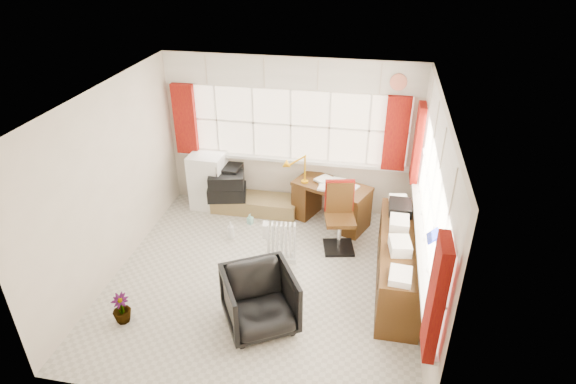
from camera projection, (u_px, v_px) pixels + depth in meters
The scene contains 20 objects.
ground at pixel (264, 279), 6.44m from camera, with size 4.00×4.00×0.00m, color beige.
room_walls at pixel (261, 180), 5.71m from camera, with size 4.00×4.00×4.00m.
window_back at pixel (290, 156), 7.65m from camera, with size 3.70×0.12×3.60m.
window_right at pixel (422, 236), 5.66m from camera, with size 0.12×3.70×3.60m.
curtains at pixel (345, 158), 6.38m from camera, with size 3.83×3.83×1.15m.
overhead_cabinets at pixel (353, 99), 6.03m from camera, with size 3.98×3.98×0.48m.
desk at pixel (331, 202), 7.52m from camera, with size 1.29×0.98×0.71m.
desk_lamp at pixel (305, 163), 7.29m from camera, with size 0.17×0.14×0.48m.
task_chair at pixel (339, 213), 6.89m from camera, with size 0.51×0.53×1.03m.
office_chair at pixel (260, 300), 5.55m from camera, with size 0.78×0.80×0.73m, color black.
radiator at pixel (281, 246), 6.69m from camera, with size 0.42×0.21×0.61m.
credenza at pixel (398, 262), 6.14m from camera, with size 0.50×2.00×0.85m.
file_tray at pixel (400, 207), 6.50m from camera, with size 0.30×0.38×0.13m, color black.
tv_bench at pixel (255, 204), 7.95m from camera, with size 1.40×0.50×0.25m, color olive.
crt_tv at pixel (226, 177), 7.99m from camera, with size 0.56×0.53×0.48m.
hifi_stack at pixel (227, 187), 7.76m from camera, with size 0.68×0.51×0.44m.
mini_fridge at pixel (209, 180), 7.96m from camera, with size 0.57×0.58×0.93m.
spray_bottle_a at pixel (231, 230), 7.23m from camera, with size 0.11×0.11×0.28m, color white.
spray_bottle_b at pixel (250, 219), 7.61m from camera, with size 0.08×0.08×0.17m, color #95DECD.
flower_vase at pixel (121, 308), 5.68m from camera, with size 0.22×0.22×0.39m, color black.
Camera 1 is at (1.27, -4.91, 4.15)m, focal length 30.00 mm.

